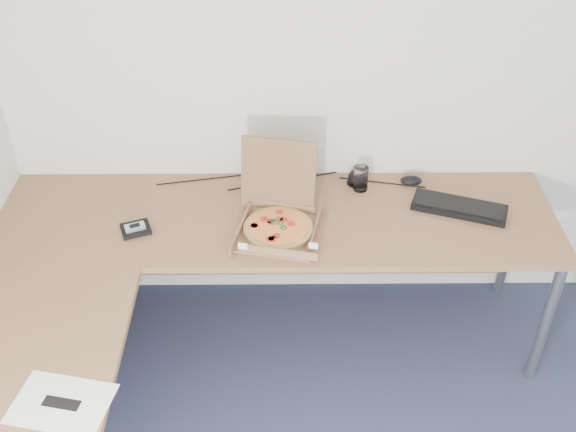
{
  "coord_description": "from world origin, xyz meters",
  "views": [
    {
      "loc": [
        -0.47,
        -1.08,
        2.59
      ],
      "look_at": [
        -0.45,
        1.28,
        0.82
      ],
      "focal_mm": 43.23,
      "sensor_mm": 36.0,
      "label": 1
    }
  ],
  "objects_px": {
    "pizza_box": "(278,223)",
    "drinking_glass": "(361,178)",
    "desk": "(195,286)",
    "keyboard": "(459,207)",
    "wallet": "(136,229)"
  },
  "relations": [
    {
      "from": "wallet",
      "to": "desk",
      "type": "bearing_deg",
      "value": -68.55
    },
    {
      "from": "pizza_box",
      "to": "wallet",
      "type": "height_order",
      "value": "pizza_box"
    },
    {
      "from": "drinking_glass",
      "to": "keyboard",
      "type": "bearing_deg",
      "value": -21.16
    },
    {
      "from": "wallet",
      "to": "drinking_glass",
      "type": "bearing_deg",
      "value": -2.9
    },
    {
      "from": "drinking_glass",
      "to": "wallet",
      "type": "xyz_separation_m",
      "value": [
        -1.0,
        -0.31,
        -0.05
      ]
    },
    {
      "from": "pizza_box",
      "to": "drinking_glass",
      "type": "relative_size",
      "value": 3.21
    },
    {
      "from": "desk",
      "to": "wallet",
      "type": "distance_m",
      "value": 0.43
    },
    {
      "from": "keyboard",
      "to": "wallet",
      "type": "height_order",
      "value": "keyboard"
    },
    {
      "from": "desk",
      "to": "wallet",
      "type": "relative_size",
      "value": 20.45
    },
    {
      "from": "pizza_box",
      "to": "wallet",
      "type": "bearing_deg",
      "value": -167.48
    },
    {
      "from": "drinking_glass",
      "to": "keyboard",
      "type": "distance_m",
      "value": 0.47
    },
    {
      "from": "desk",
      "to": "wallet",
      "type": "xyz_separation_m",
      "value": [
        -0.29,
        0.32,
        0.04
      ]
    },
    {
      "from": "pizza_box",
      "to": "keyboard",
      "type": "bearing_deg",
      "value": 22.38
    },
    {
      "from": "desk",
      "to": "drinking_glass",
      "type": "relative_size",
      "value": 20.61
    },
    {
      "from": "drinking_glass",
      "to": "pizza_box",
      "type": "bearing_deg",
      "value": -141.08
    }
  ]
}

